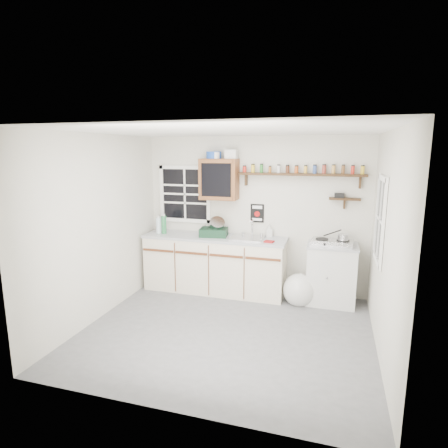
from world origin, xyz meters
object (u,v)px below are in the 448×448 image
object	(u,v)px
hotplate	(332,242)
main_cabinet	(215,264)
upper_cabinet	(219,179)
right_cabinet	(331,274)
dish_rack	(215,230)
spice_shelf	(301,173)

from	to	relation	value
hotplate	main_cabinet	bearing A→B (deg)	-173.93
upper_cabinet	right_cabinet	bearing A→B (deg)	-3.76
dish_rack	upper_cabinet	bearing A→B (deg)	66.83
main_cabinet	dish_rack	distance (m)	0.56
main_cabinet	dish_rack	bearing A→B (deg)	85.33
spice_shelf	hotplate	distance (m)	1.13
right_cabinet	main_cabinet	bearing A→B (deg)	-179.21
spice_shelf	dish_rack	size ratio (longest dim) A/B	4.03
main_cabinet	spice_shelf	world-z (taller)	spice_shelf
right_cabinet	spice_shelf	bearing A→B (deg)	160.10
dish_rack	hotplate	xyz separation A→B (m)	(1.82, -0.01, -0.07)
upper_cabinet	hotplate	world-z (taller)	upper_cabinet
spice_shelf	dish_rack	bearing A→B (deg)	-171.44
right_cabinet	hotplate	world-z (taller)	hotplate
right_cabinet	upper_cabinet	world-z (taller)	upper_cabinet
main_cabinet	right_cabinet	size ratio (longest dim) A/B	2.54
dish_rack	right_cabinet	bearing A→B (deg)	-8.17
right_cabinet	upper_cabinet	size ratio (longest dim) A/B	1.40
main_cabinet	upper_cabinet	world-z (taller)	upper_cabinet
main_cabinet	right_cabinet	bearing A→B (deg)	0.79
upper_cabinet	dish_rack	distance (m)	0.81
main_cabinet	upper_cabinet	bearing A→B (deg)	76.32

